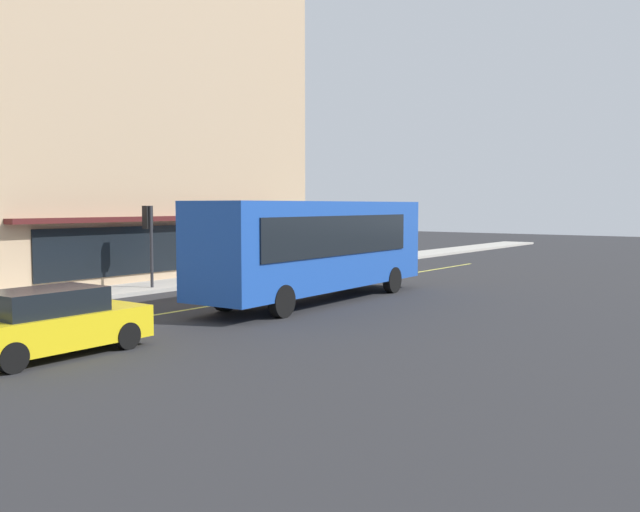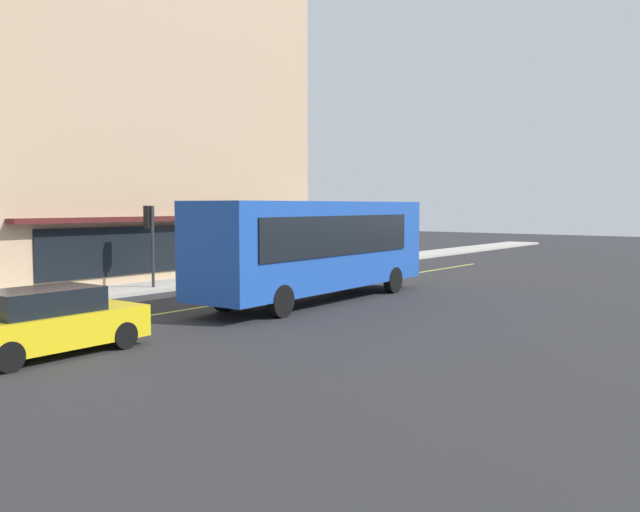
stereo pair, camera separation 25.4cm
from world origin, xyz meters
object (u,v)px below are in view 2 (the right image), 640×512
object	(u,v)px
car_yellow	(47,323)
bus	(317,245)
traffic_light	(150,227)
car_white	(368,256)

from	to	relation	value
car_yellow	bus	bearing A→B (deg)	2.64
bus	traffic_light	xyz separation A→B (m)	(-1.66, 7.03, 0.55)
traffic_light	car_white	xyz separation A→B (m)	(12.47, -2.05, -1.79)
bus	car_white	distance (m)	11.97
bus	traffic_light	world-z (taller)	bus
bus	traffic_light	bearing A→B (deg)	103.30
traffic_light	car_white	bearing A→B (deg)	-9.34
bus	car_yellow	world-z (taller)	bus
traffic_light	car_yellow	xyz separation A→B (m)	(-8.93, -7.52, -1.79)
traffic_light	car_yellow	size ratio (longest dim) A/B	0.74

